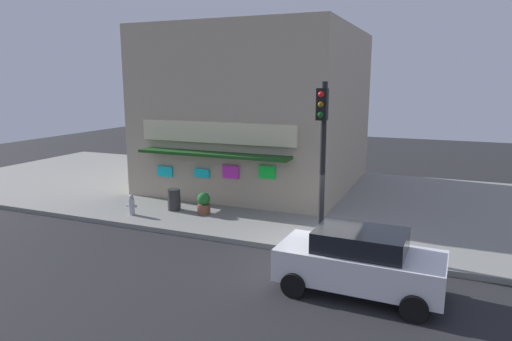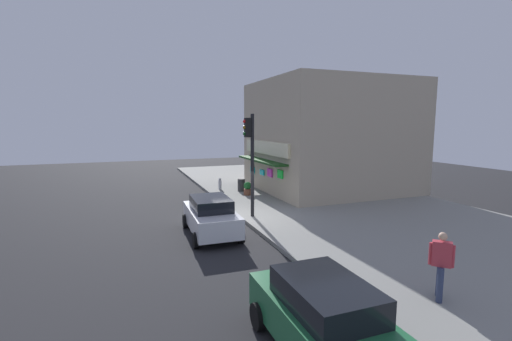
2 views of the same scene
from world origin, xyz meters
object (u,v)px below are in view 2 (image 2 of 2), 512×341
Objects in this scene: fire_hydrant at (220,184)px; potted_plant_by_doorway at (248,188)px; trash_can at (241,185)px; pedestrian at (441,262)px; parked_car_green at (325,320)px; traffic_light at (250,152)px; parked_car_white at (211,216)px.

fire_hydrant is 2.83m from potted_plant_by_doorway.
trash_can and potted_plant_by_doorway have the same top height.
pedestrian is 14.93m from potted_plant_by_doorway.
pedestrian is 4.13m from parked_car_green.
trash_can is (-6.55, 1.72, -2.88)m from traffic_light.
parked_car_white is at bearing -26.97° from trash_can.
trash_can is 16.34m from pedestrian.
fire_hydrant is 0.20× the size of parked_car_white.
trash_can is at bearing 46.41° from fire_hydrant.
potted_plant_by_doorway is 0.21× the size of parked_car_green.
parked_car_white is at bearing -55.58° from traffic_light.
parked_car_green is (10.53, -2.24, -2.62)m from traffic_light.
pedestrian is 0.44× the size of parked_car_white.
traffic_light is 7.36m from trash_can.
parked_car_green is at bearing -79.39° from pedestrian.
traffic_light is 5.92× the size of trash_can.
traffic_light is 6.13m from potted_plant_by_doorway.
fire_hydrant is at bearing -133.59° from trash_can.
traffic_light is 10.20m from pedestrian.
pedestrian is 2.12× the size of potted_plant_by_doorway.
potted_plant_by_doorway is (2.57, 1.19, 0.04)m from fire_hydrant.
parked_car_green is at bearing -12.01° from traffic_light.
pedestrian is (9.78, 1.80, -2.27)m from traffic_light.
fire_hydrant is 0.44× the size of pedestrian.
trash_can is at bearing -179.73° from pedestrian.
pedestrian reaches higher than fire_hydrant.
parked_car_green reaches higher than trash_can.
traffic_light reaches higher than pedestrian.
traffic_light reaches higher than parked_car_white.
traffic_light is 2.79× the size of pedestrian.
traffic_light is 1.24× the size of parked_car_white.
fire_hydrant is at bearing -175.73° from pedestrian.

